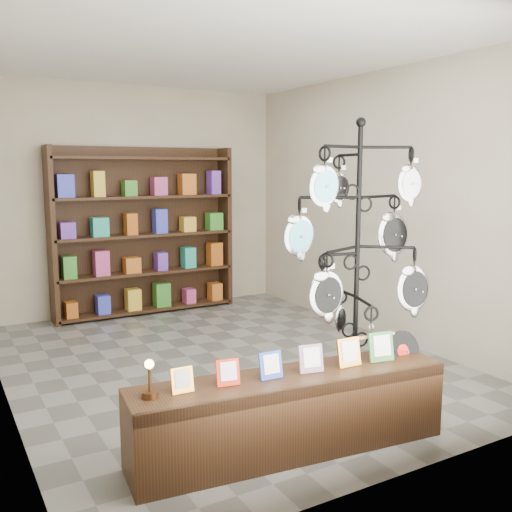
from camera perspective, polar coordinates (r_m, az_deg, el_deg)
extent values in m
plane|color=slate|center=(5.84, -3.36, -10.43)|extent=(5.00, 5.00, 0.00)
plane|color=#BDB198|center=(7.85, -11.69, 5.51)|extent=(4.00, 0.00, 4.00)
plane|color=#BDB198|center=(3.49, 15.13, 1.60)|extent=(4.00, 0.00, 4.00)
plane|color=#BDB198|center=(6.67, 12.14, 4.96)|extent=(0.00, 5.00, 5.00)
plane|color=white|center=(5.63, -3.65, 19.83)|extent=(5.00, 5.00, 0.00)
cylinder|color=black|center=(4.77, 9.68, -14.89)|extent=(0.54, 0.54, 0.03)
cylinder|color=black|center=(4.44, 10.04, -1.76)|extent=(0.04, 0.04, 2.23)
sphere|color=black|center=(4.38, 10.44, 13.02)|extent=(0.07, 0.07, 0.07)
ellipsoid|color=silver|center=(4.73, 8.47, -6.23)|extent=(0.12, 0.06, 0.23)
cube|color=tan|center=(4.25, 11.40, -7.90)|extent=(0.43, 0.05, 0.04)
cube|color=black|center=(4.02, 3.48, -15.43)|extent=(2.25, 0.70, 0.54)
cube|color=#F19E38|center=(3.63, -7.40, -12.20)|extent=(0.15, 0.07, 0.16)
cube|color=red|center=(3.71, -2.84, -11.55)|extent=(0.16, 0.07, 0.17)
cube|color=#263FA5|center=(3.82, 1.48, -10.87)|extent=(0.17, 0.07, 0.18)
cube|color=#E54C33|center=(3.95, 5.51, -10.17)|extent=(0.18, 0.08, 0.19)
cube|color=#F19E38|center=(4.10, 9.26, -9.48)|extent=(0.19, 0.08, 0.20)
cube|color=#337233|center=(4.24, 12.39, -8.86)|extent=(0.20, 0.08, 0.21)
cylinder|color=black|center=(4.44, 14.44, -9.17)|extent=(0.31, 0.10, 0.30)
cylinder|color=red|center=(4.43, 14.46, -9.18)|extent=(0.10, 0.04, 0.10)
cylinder|color=#4C2C15|center=(3.60, -10.54, -13.45)|extent=(0.10, 0.10, 0.04)
cylinder|color=#4C2C15|center=(3.57, -10.58, -12.10)|extent=(0.02, 0.02, 0.14)
sphere|color=#FFBF59|center=(3.54, -10.63, -10.58)|extent=(0.06, 0.06, 0.06)
cube|color=black|center=(7.82, -11.47, 2.56)|extent=(2.40, 0.04, 2.20)
cube|color=black|center=(7.38, -19.78, 1.86)|extent=(0.06, 0.36, 2.20)
cube|color=black|center=(8.13, -3.19, 2.95)|extent=(0.06, 0.36, 2.20)
cube|color=black|center=(7.85, -10.86, -5.18)|extent=(2.36, 0.36, 0.04)
cube|color=black|center=(7.75, -10.97, -1.59)|extent=(2.36, 0.36, 0.03)
cube|color=black|center=(7.68, -11.07, 2.09)|extent=(2.36, 0.36, 0.04)
cube|color=black|center=(7.64, -11.18, 5.82)|extent=(2.36, 0.36, 0.04)
cube|color=black|center=(7.63, -11.30, 9.57)|extent=(2.36, 0.36, 0.04)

